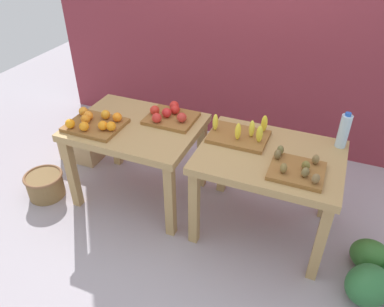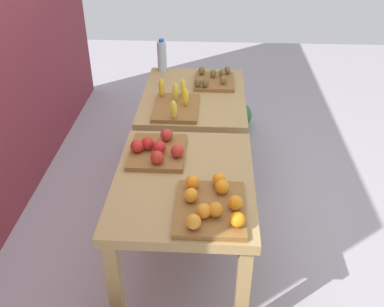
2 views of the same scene
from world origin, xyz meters
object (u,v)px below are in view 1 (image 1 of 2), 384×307
object	(u,v)px
apple_bin	(170,116)
water_bottle	(344,131)
orange_bin	(95,123)
wicker_basket	(45,185)
cardboard_produce_box	(83,145)
display_table_left	(137,135)
kiwi_bin	(297,169)
display_table_right	(269,166)
banana_crate	(240,134)
watermelon_pile	(383,276)

from	to	relation	value
apple_bin	water_bottle	size ratio (longest dim) A/B	1.43
orange_bin	wicker_basket	distance (m)	0.86
cardboard_produce_box	display_table_left	bearing A→B (deg)	-19.36
apple_bin	kiwi_bin	size ratio (longest dim) A/B	1.10
display_table_right	apple_bin	world-z (taller)	apple_bin
display_table_right	banana_crate	world-z (taller)	banana_crate
apple_bin	wicker_basket	world-z (taller)	apple_bin
orange_bin	kiwi_bin	xyz separation A→B (m)	(1.61, 0.01, -0.01)
kiwi_bin	display_table_left	bearing A→B (deg)	173.40
kiwi_bin	watermelon_pile	world-z (taller)	kiwi_bin
display_table_left	cardboard_produce_box	xyz separation A→B (m)	(-0.85, 0.30, -0.49)
display_table_left	banana_crate	distance (m)	0.88
apple_bin	orange_bin	bearing A→B (deg)	-146.50
orange_bin	watermelon_pile	distance (m)	2.40
display_table_left	display_table_right	xyz separation A→B (m)	(1.12, 0.00, 0.00)
display_table_left	apple_bin	bearing A→B (deg)	37.32
display_table_right	apple_bin	size ratio (longest dim) A/B	2.60
apple_bin	kiwi_bin	xyz separation A→B (m)	(1.10, -0.33, -0.01)
banana_crate	water_bottle	xyz separation A→B (m)	(0.72, 0.18, 0.10)
display_table_left	display_table_right	distance (m)	1.12
display_table_right	orange_bin	xyz separation A→B (m)	(-1.40, -0.16, 0.15)
kiwi_bin	wicker_basket	world-z (taller)	kiwi_bin
display_table_right	cardboard_produce_box	world-z (taller)	display_table_right
orange_bin	apple_bin	bearing A→B (deg)	33.50
display_table_left	cardboard_produce_box	bearing A→B (deg)	160.64
kiwi_bin	wicker_basket	bearing A→B (deg)	-174.74
orange_bin	water_bottle	xyz separation A→B (m)	(1.85, 0.46, 0.09)
cardboard_produce_box	wicker_basket	bearing A→B (deg)	-85.32
water_bottle	banana_crate	bearing A→B (deg)	-165.82
orange_bin	kiwi_bin	size ratio (longest dim) A/B	1.25
apple_bin	watermelon_pile	bearing A→B (deg)	-13.83
wicker_basket	apple_bin	bearing A→B (deg)	27.02
display_table_left	wicker_basket	world-z (taller)	display_table_left
display_table_right	cardboard_produce_box	size ratio (longest dim) A/B	2.60
banana_crate	water_bottle	distance (m)	0.75
orange_bin	watermelon_pile	bearing A→B (deg)	-2.65
display_table_left	water_bottle	bearing A→B (deg)	10.72
water_bottle	cardboard_produce_box	xyz separation A→B (m)	(-2.43, 0.00, -0.73)
banana_crate	kiwi_bin	world-z (taller)	banana_crate
display_table_right	cardboard_produce_box	bearing A→B (deg)	171.36
orange_bin	wicker_basket	world-z (taller)	orange_bin
orange_bin	banana_crate	bearing A→B (deg)	13.71
kiwi_bin	watermelon_pile	bearing A→B (deg)	-9.13
display_table_left	water_bottle	size ratio (longest dim) A/B	3.71
watermelon_pile	orange_bin	bearing A→B (deg)	177.35
banana_crate	water_bottle	bearing A→B (deg)	14.18
display_table_left	banana_crate	world-z (taller)	banana_crate
display_table_right	water_bottle	bearing A→B (deg)	33.24
orange_bin	water_bottle	bearing A→B (deg)	13.90
orange_bin	cardboard_produce_box	world-z (taller)	orange_bin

